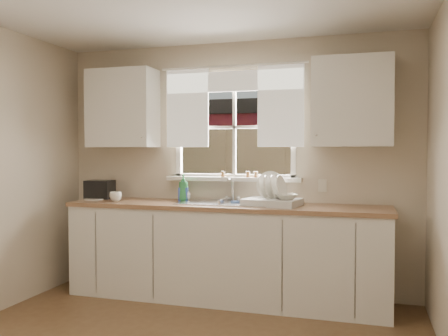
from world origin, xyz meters
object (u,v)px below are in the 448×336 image
(black_appliance, at_px, (100,189))
(dish_rack, at_px, (272,198))
(cup, at_px, (116,197))
(soap_bottle_a, at_px, (183,188))

(black_appliance, bearing_deg, dish_rack, -10.57)
(cup, height_order, black_appliance, black_appliance)
(soap_bottle_a, height_order, cup, soap_bottle_a)
(soap_bottle_a, bearing_deg, black_appliance, 168.01)
(soap_bottle_a, relative_size, cup, 2.24)
(soap_bottle_a, bearing_deg, dish_rack, -19.64)
(dish_rack, xyz_separation_m, cup, (-1.56, -0.08, -0.02))
(dish_rack, distance_m, black_appliance, 1.86)
(soap_bottle_a, height_order, black_appliance, soap_bottle_a)
(cup, distance_m, black_appliance, 0.36)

